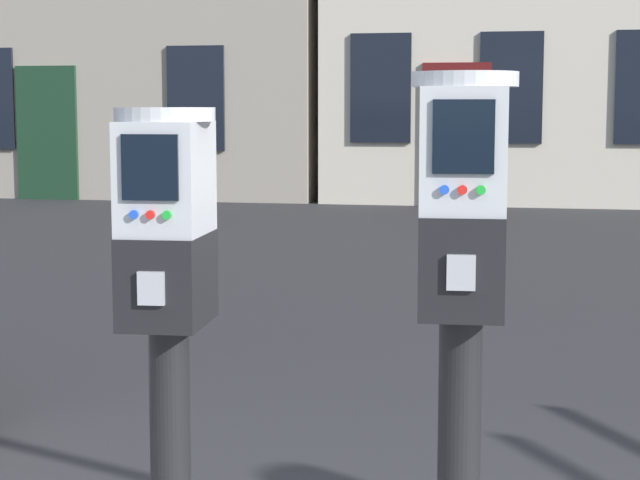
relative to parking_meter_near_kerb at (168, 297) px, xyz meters
name	(u,v)px	position (x,y,z in m)	size (l,w,h in m)	color
parking_meter_near_kerb	(168,297)	(0.00, 0.00, 0.00)	(0.23, 0.26, 1.33)	black
parking_meter_twin_adjacent	(462,285)	(0.64, 0.00, 0.05)	(0.23, 0.26, 1.40)	black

